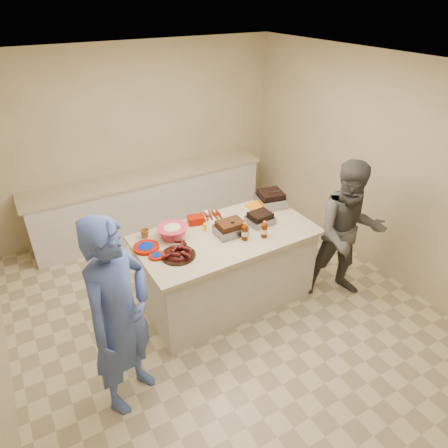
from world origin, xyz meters
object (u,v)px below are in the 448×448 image
coleslaw_bowl (173,238)px  bbq_bottle_a (245,239)px  mustard_bottle (205,231)px  guest_blue (133,392)px  island (226,299)px  rib_platter (178,256)px  guest_gray (337,291)px  plastic_cup (145,237)px  bbq_bottle_b (264,237)px  roasting_pan (270,205)px

coleslaw_bowl → bbq_bottle_a: 0.78m
mustard_bottle → guest_blue: size_ratio=0.06×
island → guest_blue: bearing=-154.8°
rib_platter → guest_gray: (1.93, -0.45, -0.94)m
bbq_bottle_a → mustard_bottle: (-0.29, 0.38, 0.00)m
island → bbq_bottle_a: 0.97m
island → mustard_bottle: (-0.17, 0.18, 0.94)m
plastic_cup → guest_blue: bearing=-119.9°
bbq_bottle_a → bbq_bottle_b: bearing=-16.9°
roasting_pan → guest_blue: (-2.23, -0.99, -0.94)m
island → bbq_bottle_a: size_ratio=9.71×
plastic_cup → bbq_bottle_a: bearing=-32.3°
bbq_bottle_b → guest_gray: bbq_bottle_b is taller
mustard_bottle → plastic_cup: mustard_bottle is taller
rib_platter → guest_blue: (-0.78, -0.57, -0.94)m
coleslaw_bowl → plastic_cup: bearing=148.7°
guest_blue → rib_platter: bearing=2.1°
roasting_pan → guest_gray: roasting_pan is taller
roasting_pan → bbq_bottle_a: bearing=-132.6°
bbq_bottle_a → rib_platter: bearing=174.1°
rib_platter → plastic_cup: size_ratio=3.49×
coleslaw_bowl → guest_gray: coleslaw_bowl is taller
bbq_bottle_b → mustard_bottle: bbq_bottle_b is taller
bbq_bottle_b → guest_blue: size_ratio=0.10×
coleslaw_bowl → bbq_bottle_a: coleslaw_bowl is taller
bbq_bottle_a → guest_blue: bbq_bottle_a is taller
island → bbq_bottle_a: (0.11, -0.20, 0.94)m
roasting_pan → plastic_cup: bearing=-170.9°
island → roasting_pan: size_ratio=6.09×
roasting_pan → coleslaw_bowl: bearing=-164.8°
bbq_bottle_a → bbq_bottle_b: (0.21, -0.06, 0.00)m
guest_blue → bbq_bottle_b: bearing=-20.0°
rib_platter → bbq_bottle_b: (0.96, -0.14, 0.00)m
guest_gray → roasting_pan: bearing=146.3°
rib_platter → mustard_bottle: size_ratio=3.11×
island → bbq_bottle_b: size_ratio=10.18×
guest_gray → guest_blue: bearing=-150.1°
bbq_bottle_a → mustard_bottle: 0.47m
roasting_pan → bbq_bottle_b: size_ratio=1.67×
bbq_bottle_b → rib_platter: bearing=171.6°
coleslaw_bowl → guest_blue: bearing=-133.8°
bbq_bottle_b → mustard_bottle: 0.66m
coleslaw_bowl → bbq_bottle_b: coleslaw_bowl is taller
guest_blue → roasting_pan: bearing=-9.9°
coleslaw_bowl → mustard_bottle: size_ratio=2.90×
coleslaw_bowl → roasting_pan: bearing=3.3°
bbq_bottle_a → guest_blue: bearing=-162.3°
coleslaw_bowl → plastic_cup: size_ratio=3.26×
guest_blue → coleslaw_bowl: bearing=12.4°
rib_platter → roasting_pan: bearing=16.3°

